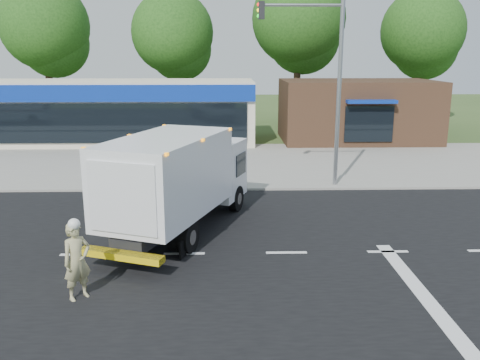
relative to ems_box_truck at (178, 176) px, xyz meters
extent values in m
plane|color=#385123|center=(3.29, -1.90, -1.90)|extent=(120.00, 120.00, 0.00)
cube|color=black|center=(3.29, -1.90, -1.89)|extent=(60.00, 14.00, 0.02)
cube|color=gray|center=(3.29, 6.30, -1.84)|extent=(60.00, 2.40, 0.12)
cube|color=gray|center=(3.29, 12.10, -1.89)|extent=(60.00, 9.00, 0.02)
cube|color=silver|center=(-2.71, -1.90, -1.88)|extent=(1.20, 0.15, 0.01)
cube|color=silver|center=(0.29, -1.90, -1.88)|extent=(1.20, 0.15, 0.01)
cube|color=silver|center=(3.29, -1.90, -1.88)|extent=(1.20, 0.15, 0.01)
cube|color=silver|center=(6.29, -1.90, -1.88)|extent=(1.20, 0.15, 0.01)
cube|color=silver|center=(6.29, -4.90, -1.88)|extent=(0.40, 7.00, 0.01)
cube|color=black|center=(-0.29, -0.76, -1.20)|extent=(2.69, 5.04, 0.35)
cube|color=silver|center=(0.96, 2.57, -0.35)|extent=(2.72, 2.63, 2.10)
cube|color=black|center=(1.29, 3.46, -0.15)|extent=(1.83, 0.81, 0.90)
cube|color=white|center=(-0.29, -0.76, 0.20)|extent=(4.01, 5.53, 2.35)
cube|color=silver|center=(-1.17, -3.13, 0.15)|extent=(1.90, 0.76, 1.90)
cube|color=yellow|center=(-1.23, -3.29, -1.35)|extent=(2.37, 1.17, 0.18)
cube|color=orange|center=(-0.29, -0.76, 1.36)|extent=(3.97, 5.36, 0.08)
cylinder|color=black|center=(0.09, 2.95, -1.42)|extent=(0.62, 1.01, 0.96)
cylinder|color=black|center=(1.87, 2.28, -1.42)|extent=(0.62, 1.01, 0.96)
cylinder|color=black|center=(-1.47, -1.07, -1.42)|extent=(0.62, 1.01, 0.96)
cylinder|color=black|center=(0.41, -1.77, -1.42)|extent=(0.62, 1.01, 0.96)
imported|color=tan|center=(-1.99, -4.60, -0.95)|extent=(0.81, 0.81, 1.89)
sphere|color=white|center=(-1.99, -4.60, -0.04)|extent=(0.28, 0.28, 0.28)
cube|color=beige|center=(-5.71, 18.10, 0.10)|extent=(18.00, 6.00, 4.00)
cube|color=navy|center=(-5.71, 15.05, 1.50)|extent=(18.00, 0.30, 1.00)
cube|color=black|center=(-5.71, 15.05, -0.30)|extent=(17.00, 0.12, 2.40)
cube|color=#382316|center=(10.29, 18.10, 0.10)|extent=(10.00, 6.00, 4.00)
cube|color=navy|center=(10.29, 15.00, 1.00)|extent=(3.00, 1.20, 0.20)
cube|color=black|center=(10.29, 15.05, -0.40)|extent=(3.00, 0.12, 2.20)
cylinder|color=gray|center=(6.29, 5.70, 2.10)|extent=(0.18, 0.18, 8.00)
cylinder|color=gray|center=(4.59, 5.70, 5.70)|extent=(3.40, 0.12, 0.12)
cube|color=black|center=(2.99, 5.70, 5.50)|extent=(0.25, 0.25, 0.70)
cylinder|color=#332114|center=(-12.71, 26.10, 1.78)|extent=(0.56, 0.56, 7.35)
sphere|color=#1B4313|center=(-12.71, 26.10, 5.98)|extent=(6.93, 6.93, 6.93)
sphere|color=#1B4313|center=(-12.21, 26.60, 4.61)|extent=(5.46, 5.46, 5.46)
cylinder|color=#332114|center=(-2.71, 26.10, 1.53)|extent=(0.56, 0.56, 6.86)
sphere|color=#1B4313|center=(-2.71, 26.10, 5.45)|extent=(6.47, 6.47, 6.47)
sphere|color=#1B4313|center=(-2.21, 26.60, 4.18)|extent=(5.10, 5.10, 5.10)
cylinder|color=#332114|center=(7.29, 26.10, 2.02)|extent=(0.56, 0.56, 7.84)
sphere|color=#1B4313|center=(7.29, 26.10, 6.50)|extent=(7.39, 7.39, 7.39)
sphere|color=#1B4313|center=(7.79, 26.60, 5.04)|extent=(5.82, 5.82, 5.82)
cylinder|color=#332114|center=(17.29, 26.10, 1.60)|extent=(0.56, 0.56, 7.00)
sphere|color=#1B4313|center=(17.29, 26.10, 5.60)|extent=(6.60, 6.60, 6.60)
sphere|color=#1B4313|center=(17.79, 26.60, 4.30)|extent=(5.20, 5.20, 5.20)
camera|label=1|loc=(1.56, -15.80, 3.78)|focal=38.00mm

